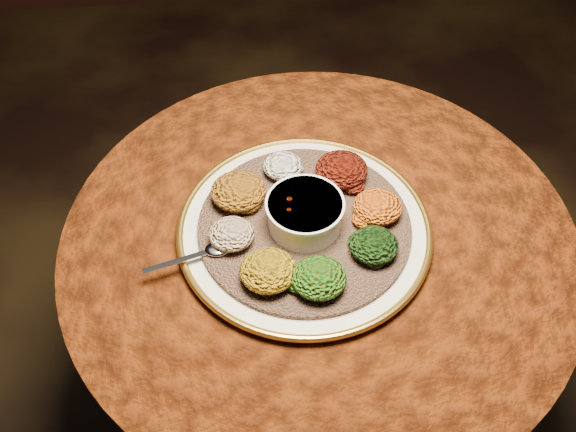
{
  "coord_description": "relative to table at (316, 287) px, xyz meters",
  "views": [
    {
      "loc": [
        -0.13,
        -0.72,
        1.67
      ],
      "look_at": [
        -0.06,
        0.03,
        0.76
      ],
      "focal_mm": 40.0,
      "sensor_mm": 36.0,
      "label": 1
    }
  ],
  "objects": [
    {
      "name": "spoon",
      "position": [
        -0.2,
        -0.04,
        0.21
      ],
      "size": [
        0.15,
        0.06,
        0.01
      ],
      "rotation": [
        0.0,
        0.0,
        -2.87
      ],
      "color": "silver",
      "rests_on": "injera"
    },
    {
      "name": "stew_bowl",
      "position": [
        -0.03,
        0.0,
        0.24
      ],
      "size": [
        0.14,
        0.14,
        0.06
      ],
      "color": "white",
      "rests_on": "injera"
    },
    {
      "name": "injera",
      "position": [
        -0.03,
        0.0,
        0.2
      ],
      "size": [
        0.52,
        0.52,
        0.01
      ],
      "primitive_type": "cylinder",
      "rotation": [
        0.0,
        0.0,
        -0.42
      ],
      "color": "brown",
      "rests_on": "platter"
    },
    {
      "name": "portion_gomen",
      "position": [
        0.08,
        -0.07,
        0.23
      ],
      "size": [
        0.09,
        0.08,
        0.04
      ],
      "primitive_type": "ellipsoid",
      "color": "black",
      "rests_on": "injera"
    },
    {
      "name": "portion_ayib",
      "position": [
        -0.06,
        0.14,
        0.23
      ],
      "size": [
        0.08,
        0.07,
        0.04
      ],
      "primitive_type": "ellipsoid",
      "color": "white",
      "rests_on": "injera"
    },
    {
      "name": "portion_mixveg",
      "position": [
        -0.02,
        -0.13,
        0.23
      ],
      "size": [
        0.09,
        0.09,
        0.04
      ],
      "primitive_type": "ellipsoid",
      "color": "#A9240A",
      "rests_on": "injera"
    },
    {
      "name": "portion_kitfo",
      "position": [
        0.05,
        0.11,
        0.23
      ],
      "size": [
        0.1,
        0.1,
        0.05
      ],
      "primitive_type": "ellipsoid",
      "color": "black",
      "rests_on": "injera"
    },
    {
      "name": "portion_timatim",
      "position": [
        -0.16,
        -0.02,
        0.23
      ],
      "size": [
        0.08,
        0.08,
        0.04
      ],
      "primitive_type": "ellipsoid",
      "color": "maroon",
      "rests_on": "injera"
    },
    {
      "name": "portion_kik",
      "position": [
        -0.1,
        -0.11,
        0.23
      ],
      "size": [
        0.1,
        0.09,
        0.05
      ],
      "primitive_type": "ellipsoid",
      "color": "#9D750D",
      "rests_on": "injera"
    },
    {
      "name": "table",
      "position": [
        0.0,
        0.0,
        0.0
      ],
      "size": [
        0.96,
        0.96,
        0.73
      ],
      "color": "black",
      "rests_on": "ground"
    },
    {
      "name": "portion_shiro",
      "position": [
        -0.14,
        0.07,
        0.23
      ],
      "size": [
        0.1,
        0.1,
        0.05
      ],
      "primitive_type": "ellipsoid",
      "color": "brown",
      "rests_on": "injera"
    },
    {
      "name": "platter",
      "position": [
        -0.03,
        0.0,
        0.19
      ],
      "size": [
        0.57,
        0.57,
        0.02
      ],
      "rotation": [
        0.0,
        0.0,
        0.31
      ],
      "color": "beige",
      "rests_on": "table"
    },
    {
      "name": "portion_tikil",
      "position": [
        0.11,
        0.01,
        0.23
      ],
      "size": [
        0.09,
        0.09,
        0.04
      ],
      "primitive_type": "ellipsoid",
      "color": "#B1650E",
      "rests_on": "injera"
    }
  ]
}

